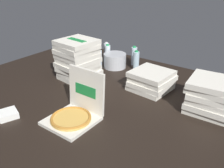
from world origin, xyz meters
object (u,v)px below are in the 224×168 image
open_pizza_box (75,111)px  ice_bucket (115,61)px  pizza_stack_right_mid (212,96)px  water_bottle_4 (107,52)px  water_bottle_0 (134,56)px  water_bottle_1 (136,61)px  water_bottle_3 (99,59)px  water_bottle_2 (108,54)px  pizza_stack_left_near (151,80)px  pizza_stack_center_far (78,60)px  napkin_pile (8,114)px

open_pizza_box → ice_bucket: size_ratio=1.45×
pizza_stack_right_mid → water_bottle_4: pizza_stack_right_mid is taller
water_bottle_0 → water_bottle_1: bearing=-50.2°
water_bottle_3 → pizza_stack_right_mid: bearing=-8.7°
open_pizza_box → water_bottle_2: 1.30m
pizza_stack_left_near → pizza_stack_center_far: bearing=-162.8°
pizza_stack_right_mid → water_bottle_3: pizza_stack_right_mid is taller
water_bottle_0 → water_bottle_2: (-0.31, -0.12, 0.00)m
ice_bucket → water_bottle_0: (0.14, 0.21, 0.03)m
water_bottle_4 → pizza_stack_left_near: bearing=-25.6°
water_bottle_2 → pizza_stack_center_far: bearing=-84.3°
pizza_stack_center_far → pizza_stack_right_mid: (1.32, 0.16, -0.07)m
water_bottle_1 → pizza_stack_right_mid: bearing=-23.4°
ice_bucket → water_bottle_0: bearing=56.8°
water_bottle_1 → water_bottle_0: bearing=129.8°
pizza_stack_right_mid → pizza_stack_center_far: bearing=-173.1°
open_pizza_box → water_bottle_1: open_pizza_box is taller
pizza_stack_left_near → open_pizza_box: bearing=-105.3°
water_bottle_2 → napkin_pile: bearing=-85.4°
ice_bucket → water_bottle_3: water_bottle_3 is taller
pizza_stack_left_near → water_bottle_3: bearing=170.0°
pizza_stack_left_near → napkin_pile: 1.30m
water_bottle_2 → water_bottle_3: same height
pizza_stack_right_mid → water_bottle_3: size_ratio=1.72×
pizza_stack_center_far → ice_bucket: 0.52m
water_bottle_4 → water_bottle_3: bearing=-69.9°
pizza_stack_left_near → ice_bucket: (-0.63, 0.27, -0.01)m
pizza_stack_left_near → pizza_stack_center_far: (-0.74, -0.23, 0.12)m
ice_bucket → water_bottle_1: water_bottle_1 is taller
water_bottle_1 → water_bottle_2: bearing=179.6°
open_pizza_box → napkin_pile: size_ratio=2.65×
pizza_stack_left_near → water_bottle_1: 0.52m
pizza_stack_center_far → water_bottle_3: (-0.02, 0.36, -0.10)m
pizza_stack_center_far → water_bottle_2: 0.59m
water_bottle_0 → water_bottle_1: same height
pizza_stack_left_near → water_bottle_3: size_ratio=1.72×
water_bottle_2 → water_bottle_3: size_ratio=1.00×
pizza_stack_right_mid → water_bottle_2: bearing=163.0°
open_pizza_box → water_bottle_3: bearing=119.5°
pizza_stack_center_far → ice_bucket: bearing=77.2°
water_bottle_2 → open_pizza_box: bearing=-63.7°
pizza_stack_left_near → pizza_stack_right_mid: (0.58, -0.07, 0.05)m
pizza_stack_right_mid → ice_bucket: pizza_stack_right_mid is taller
water_bottle_4 → napkin_pile: (0.18, -1.52, -0.09)m
ice_bucket → water_bottle_3: bearing=-134.7°
ice_bucket → pizza_stack_center_far: bearing=-102.8°
ice_bucket → water_bottle_4: bearing=148.3°
pizza_stack_center_far → napkin_pile: size_ratio=2.93×
ice_bucket → napkin_pile: (-0.05, -1.38, -0.06)m
pizza_stack_left_near → pizza_stack_right_mid: pizza_stack_right_mid is taller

